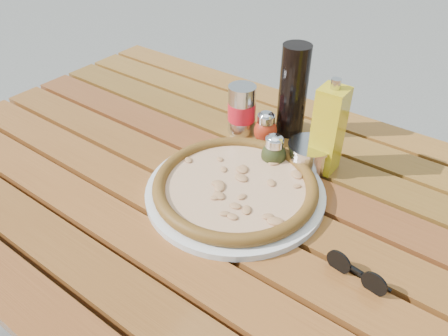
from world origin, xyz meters
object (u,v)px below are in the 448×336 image
Objects in this scene: plate at (235,191)px; dark_bottle at (293,91)px; pepper_shaker at (266,128)px; soda_can at (242,110)px; table at (219,211)px; olive_oil_cruet at (328,130)px; oregano_shaker at (274,152)px; sunglasses at (357,273)px; parmesan_tin at (309,155)px; pizza at (235,185)px.

plate is 1.64× the size of dark_bottle.
soda_can is at bearing 174.24° from pepper_shaker.
table is 17.07× the size of pepper_shaker.
olive_oil_cruet is (0.23, -0.02, 0.04)m from soda_can.
dark_bottle reaches higher than soda_can.
olive_oil_cruet is at bearing 51.10° from table.
table is at bearing -115.43° from oregano_shaker.
oregano_shaker is at bearing -47.35° from pepper_shaker.
parmesan_tin is at bearing 139.74° from sunglasses.
soda_can is at bearing -145.52° from dark_bottle.
plate is (0.05, -0.00, 0.08)m from table.
oregano_shaker is at bearing -29.72° from soda_can.
dark_bottle reaches higher than pepper_shaker.
dark_bottle is 0.16m from olive_oil_cruet.
sunglasses is at bearing -11.72° from pizza.
plate is at bearing -123.69° from pizza.
sunglasses is at bearing -46.57° from dark_bottle.
olive_oil_cruet reaches higher than table.
soda_can is (-0.13, 0.21, 0.05)m from plate.
olive_oil_cruet is at bearing -4.39° from pepper_shaker.
table is at bearing 176.66° from sunglasses.
dark_bottle is 0.46m from sunglasses.
plate is at bearing -95.19° from oregano_shaker.
oregano_shaker is 0.67× the size of parmesan_tin.
pizza is at bearing -113.52° from parmesan_tin.
olive_oil_cruet is (0.09, 0.06, 0.06)m from oregano_shaker.
plate is at bearing -118.32° from olive_oil_cruet.
parmesan_tin is at bearing -10.03° from soda_can.
sunglasses is (0.27, -0.18, -0.02)m from oregano_shaker.
table is 0.33m from dark_bottle.
sunglasses is (0.21, -0.23, -0.01)m from parmesan_tin.
table is 6.36× the size of dark_bottle.
oregano_shaker is (0.07, -0.07, 0.00)m from pepper_shaker.
olive_oil_cruet is at bearing -32.94° from dark_bottle.
olive_oil_cruet reaches higher than soda_can.
parmesan_tin is 0.31m from sunglasses.
table is 6.67× the size of olive_oil_cruet.
pepper_shaker is at bearing -107.71° from dark_bottle.
soda_can is at bearing 150.28° from oregano_shaker.
dark_bottle reaches higher than parmesan_tin.
olive_oil_cruet is 0.31m from sunglasses.
sunglasses is at bearing -37.36° from pepper_shaker.
pepper_shaker is 0.13m from parmesan_tin.
oregano_shaker is 0.17m from dark_bottle.
table is 0.35m from sunglasses.
parmesan_tin reaches higher than table.
soda_can is (-0.07, 0.01, 0.02)m from pepper_shaker.
pizza is 0.29m from dark_bottle.
table is 17.07× the size of oregano_shaker.
sunglasses is at bearing -10.87° from table.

